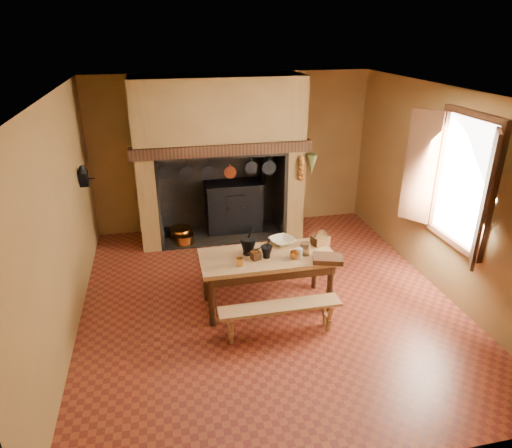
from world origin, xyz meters
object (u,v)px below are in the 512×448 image
(work_table, at_px, (267,263))
(coffee_grinder, at_px, (256,255))
(bench_front, at_px, (280,313))
(iron_range, at_px, (234,206))
(wicker_basket, at_px, (320,240))
(mixing_bowl, at_px, (282,241))

(work_table, bearing_deg, coffee_grinder, -157.09)
(bench_front, bearing_deg, work_table, 90.00)
(iron_range, relative_size, bench_front, 1.06)
(bench_front, bearing_deg, wicker_basket, 46.72)
(iron_range, relative_size, mixing_bowl, 4.75)
(bench_front, height_order, coffee_grinder, coffee_grinder)
(wicker_basket, bearing_deg, coffee_grinder, 176.60)
(iron_range, distance_m, wicker_basket, 2.54)
(work_table, xyz_separation_m, wicker_basket, (0.78, 0.17, 0.19))
(work_table, height_order, coffee_grinder, coffee_grinder)
(mixing_bowl, xyz_separation_m, wicker_basket, (0.51, -0.12, 0.03))
(iron_range, distance_m, work_table, 2.56)
(iron_range, xyz_separation_m, mixing_bowl, (0.28, -2.27, 0.32))
(iron_range, bearing_deg, wicker_basket, -71.76)
(mixing_bowl, bearing_deg, wicker_basket, -13.60)
(bench_front, xyz_separation_m, coffee_grinder, (-0.17, 0.59, 0.51))
(work_table, relative_size, mixing_bowl, 5.23)
(iron_range, xyz_separation_m, work_table, (0.01, -2.56, 0.16))
(mixing_bowl, bearing_deg, bench_front, -106.10)
(coffee_grinder, distance_m, wicker_basket, 0.98)
(work_table, distance_m, wicker_basket, 0.82)
(coffee_grinder, bearing_deg, wicker_basket, -3.16)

